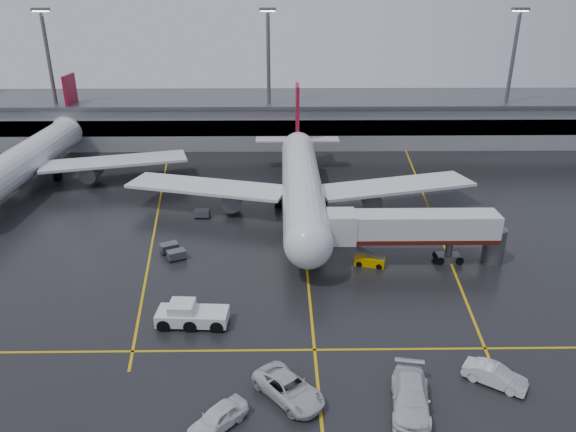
{
  "coord_description": "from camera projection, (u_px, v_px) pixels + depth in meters",
  "views": [
    {
      "loc": [
        -2.78,
        -59.82,
        28.39
      ],
      "look_at": [
        -2.0,
        -2.0,
        4.0
      ],
      "focal_mm": 33.57,
      "sensor_mm": 36.0,
      "label": 1
    }
  ],
  "objects": [
    {
      "name": "pushback_tractor",
      "position": [
        191.0,
        315.0,
        49.15
      ],
      "size": [
        6.62,
        3.12,
        2.31
      ],
      "color": "silver",
      "rests_on": "ground"
    },
    {
      "name": "service_van_c",
      "position": [
        495.0,
        375.0,
        41.69
      ],
      "size": [
        4.88,
        4.1,
        1.58
      ],
      "primitive_type": "imported",
      "rotation": [
        0.0,
        0.0,
        0.96
      ],
      "color": "silver",
      "rests_on": "ground"
    },
    {
      "name": "second_airliner",
      "position": [
        30.0,
        157.0,
        84.02
      ],
      "size": [
        48.8,
        45.6,
        14.1
      ],
      "color": "silver",
      "rests_on": "ground"
    },
    {
      "name": "service_van_b",
      "position": [
        411.0,
        397.0,
        39.27
      ],
      "size": [
        3.81,
        7.0,
        1.93
      ],
      "primitive_type": "imported",
      "rotation": [
        0.0,
        0.0,
        -0.17
      ],
      "color": "silver",
      "rests_on": "ground"
    },
    {
      "name": "main_airliner",
      "position": [
        301.0,
        181.0,
        73.48
      ],
      "size": [
        48.8,
        45.6,
        14.1
      ],
      "color": "silver",
      "rests_on": "ground"
    },
    {
      "name": "apron_line_right",
      "position": [
        429.0,
        208.0,
        75.62
      ],
      "size": [
        7.57,
        69.64,
        0.02
      ],
      "primitive_type": "cube",
      "rotation": [
        0.0,
        0.0,
        -0.1
      ],
      "color": "gold",
      "rests_on": "ground"
    },
    {
      "name": "belt_loader",
      "position": [
        370.0,
        261.0,
        59.88
      ],
      "size": [
        3.55,
        2.29,
        2.08
      ],
      "color": "#CF9500",
      "rests_on": "ground"
    },
    {
      "name": "service_van_d",
      "position": [
        218.0,
        418.0,
        37.55
      ],
      "size": [
        4.55,
        4.75,
        1.6
      ],
      "primitive_type": "imported",
      "rotation": [
        0.0,
        0.0,
        -0.73
      ],
      "color": "white",
      "rests_on": "ground"
    },
    {
      "name": "terminal",
      "position": [
        295.0,
        119.0,
        108.66
      ],
      "size": [
        122.0,
        19.0,
        8.6
      ],
      "color": "gray",
      "rests_on": "ground"
    },
    {
      "name": "baggage_cart_c",
      "position": [
        202.0,
        213.0,
        72.33
      ],
      "size": [
        2.03,
        1.34,
        1.12
      ],
      "color": "#595B60",
      "rests_on": "ground"
    },
    {
      "name": "ground",
      "position": [
        304.0,
        240.0,
        66.18
      ],
      "size": [
        220.0,
        220.0,
        0.0
      ],
      "primitive_type": "plane",
      "color": "black",
      "rests_on": "ground"
    },
    {
      "name": "baggage_cart_a",
      "position": [
        176.0,
        254.0,
        61.1
      ],
      "size": [
        2.37,
        2.05,
        1.12
      ],
      "color": "#595B60",
      "rests_on": "ground"
    },
    {
      "name": "apron_line_centre",
      "position": [
        304.0,
        239.0,
        66.18
      ],
      "size": [
        0.25,
        90.0,
        0.02
      ],
      "primitive_type": "cube",
      "color": "gold",
      "rests_on": "ground"
    },
    {
      "name": "jet_bridge",
      "position": [
        414.0,
        230.0,
        59.28
      ],
      "size": [
        19.9,
        3.4,
        6.05
      ],
      "color": "silver",
      "rests_on": "ground"
    },
    {
      "name": "apron_line_left",
      "position": [
        158.0,
        210.0,
        75.14
      ],
      "size": [
        9.99,
        69.35,
        0.02
      ],
      "primitive_type": "cube",
      "rotation": [
        0.0,
        0.0,
        0.14
      ],
      "color": "gold",
      "rests_on": "ground"
    },
    {
      "name": "apron_line_stop",
      "position": [
        315.0,
        350.0,
        45.91
      ],
      "size": [
        60.0,
        0.25,
        0.02
      ],
      "primitive_type": "cube",
      "color": "gold",
      "rests_on": "ground"
    },
    {
      "name": "baggage_cart_b",
      "position": [
        169.0,
        247.0,
        62.77
      ],
      "size": [
        2.37,
        2.07,
        1.12
      ],
      "color": "#595B60",
      "rests_on": "ground"
    },
    {
      "name": "light_mast_right",
      "position": [
        511.0,
        71.0,
        99.75
      ],
      "size": [
        3.0,
        1.2,
        25.45
      ],
      "color": "#595B60",
      "rests_on": "ground"
    },
    {
      "name": "light_mast_left",
      "position": [
        51.0,
        72.0,
        98.69
      ],
      "size": [
        3.0,
        1.2,
        25.45
      ],
      "color": "#595B60",
      "rests_on": "ground"
    },
    {
      "name": "service_van_a",
      "position": [
        289.0,
        388.0,
        40.26
      ],
      "size": [
        6.11,
        6.51,
        1.7
      ],
      "primitive_type": "imported",
      "rotation": [
        0.0,
        0.0,
        0.7
      ],
      "color": "silver",
      "rests_on": "ground"
    },
    {
      "name": "light_mast_mid",
      "position": [
        269.0,
        71.0,
        99.19
      ],
      "size": [
        3.0,
        1.2,
        25.45
      ],
      "color": "#595B60",
      "rests_on": "ground"
    }
  ]
}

